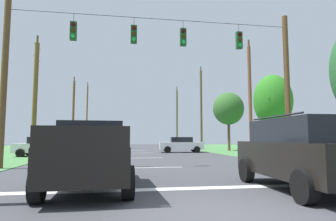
{
  "coord_description": "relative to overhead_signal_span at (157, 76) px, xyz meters",
  "views": [
    {
      "loc": [
        -1.78,
        -5.58,
        1.45
      ],
      "look_at": [
        0.81,
        10.43,
        2.98
      ],
      "focal_mm": 30.91,
      "sensor_mm": 36.0,
      "label": 1
    }
  ],
  "objects": [
    {
      "name": "utility_pole_distant_right",
      "position": [
        -7.74,
        22.45,
        -0.14
      ],
      "size": [
        0.28,
        1.69,
        9.11
      ],
      "color": "brown",
      "rests_on": "ground"
    },
    {
      "name": "lane_dash_0",
      "position": [
        -0.03,
        -0.48,
        -4.66
      ],
      "size": [
        2.5,
        0.15,
        0.01
      ],
      "primitive_type": "cube",
      "rotation": [
        0.0,
        0.0,
        1.57
      ],
      "color": "white",
      "rests_on": "ground"
    },
    {
      "name": "utility_pole_distant_left",
      "position": [
        -7.79,
        37.19,
        1.0
      ],
      "size": [
        0.26,
        1.89,
        11.24
      ],
      "color": "brown",
      "rests_on": "ground"
    },
    {
      "name": "utility_pole_far_right",
      "position": [
        8.58,
        22.02,
        0.69
      ],
      "size": [
        0.29,
        1.61,
        10.97
      ],
      "color": "brown",
      "rests_on": "ground"
    },
    {
      "name": "tree_roadside_far_right",
      "position": [
        10.04,
        16.03,
        0.04
      ],
      "size": [
        3.44,
        3.44,
        6.54
      ],
      "color": "brown",
      "rests_on": "ground"
    },
    {
      "name": "pickup_truck",
      "position": [
        -2.71,
        -5.85,
        -3.7
      ],
      "size": [
        2.45,
        5.47,
        1.95
      ],
      "color": "black",
      "rests_on": "ground"
    },
    {
      "name": "lane_dash_1",
      "position": [
        -0.03,
        6.27,
        -4.66
      ],
      "size": [
        2.5,
        0.15,
        0.01
      ],
      "primitive_type": "cube",
      "rotation": [
        0.0,
        0.0,
        1.57
      ],
      "color": "white",
      "rests_on": "ground"
    },
    {
      "name": "utility_pole_far_left",
      "position": [
        -8.13,
        7.66,
        -0.19
      ],
      "size": [
        0.33,
        1.73,
        9.12
      ],
      "color": "brown",
      "rests_on": "ground"
    },
    {
      "name": "lane_dash_2",
      "position": [
        -0.03,
        13.16,
        -4.66
      ],
      "size": [
        2.5,
        0.15,
        0.01
      ],
      "primitive_type": "cube",
      "rotation": [
        0.0,
        0.0,
        1.57
      ],
      "color": "white",
      "rests_on": "ground"
    },
    {
      "name": "ground_plane",
      "position": [
        -0.03,
        -9.16,
        -4.67
      ],
      "size": [
        120.0,
        120.0,
        0.0
      ],
      "primitive_type": "plane",
      "color": "#3D3D42"
    },
    {
      "name": "utility_pole_mid_right",
      "position": [
        8.51,
        7.2,
        -0.0
      ],
      "size": [
        0.28,
        1.64,
        9.56
      ],
      "color": "brown",
      "rests_on": "ground"
    },
    {
      "name": "lane_dash_3",
      "position": [
        -0.03,
        18.6,
        -4.66
      ],
      "size": [
        2.5,
        0.15,
        0.01
      ],
      "primitive_type": "cube",
      "rotation": [
        0.0,
        0.0,
        1.57
      ],
      "color": "white",
      "rests_on": "ground"
    },
    {
      "name": "distant_car_oncoming",
      "position": [
        -7.67,
        9.02,
        -3.88
      ],
      "size": [
        4.4,
        2.22,
        1.52
      ],
      "color": "silver",
      "rests_on": "ground"
    },
    {
      "name": "distant_car_crossing_white",
      "position": [
        4.1,
        13.59,
        -3.88
      ],
      "size": [
        4.43,
        2.3,
        1.52
      ],
      "color": "silver",
      "rests_on": "ground"
    },
    {
      "name": "utility_pole_near_left",
      "position": [
        8.48,
        38.39,
        0.69
      ],
      "size": [
        0.33,
        1.91,
        11.16
      ],
      "color": "brown",
      "rests_on": "ground"
    },
    {
      "name": "shoulder_grass_right",
      "position": [
        14.8,
        5.84,
        -4.65
      ],
      "size": [
        16.0,
        80.0,
        0.03
      ],
      "primitive_type": "cube",
      "color": "#467C42",
      "rests_on": "ground"
    },
    {
      "name": "tree_roadside_right",
      "position": [
        11.68,
        9.29,
        0.11
      ],
      "size": [
        3.44,
        3.44,
        7.16
      ],
      "color": "brown",
      "rests_on": "ground"
    },
    {
      "name": "stop_bar_stripe",
      "position": [
        -0.03,
        -6.48,
        -4.66
      ],
      "size": [
        12.98,
        0.45,
        0.01
      ],
      "primitive_type": "cube",
      "color": "white",
      "rests_on": "ground"
    },
    {
      "name": "suv_black",
      "position": [
        3.2,
        -7.31,
        -3.6
      ],
      "size": [
        2.37,
        4.87,
        2.05
      ],
      "color": "black",
      "rests_on": "ground"
    },
    {
      "name": "overhead_signal_span",
      "position": [
        0.0,
        0.0,
        0.0
      ],
      "size": [
        15.07,
        0.31,
        8.4
      ],
      "color": "brown",
      "rests_on": "ground"
    }
  ]
}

